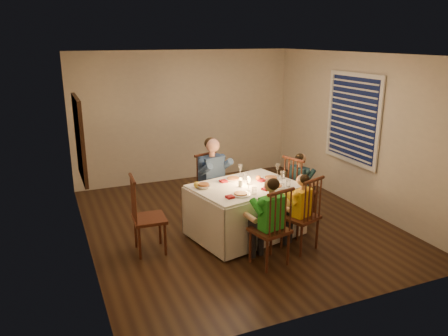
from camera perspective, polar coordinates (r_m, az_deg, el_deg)
name	(u,v)px	position (r m, az deg, el deg)	size (l,w,h in m)	color
ground	(236,223)	(7.00, 1.56, -7.14)	(5.00, 5.00, 0.00)	black
wall_left	(81,159)	(6.03, -18.20, 1.17)	(0.02, 5.00, 2.60)	#BEB2A2
wall_right	(357,131)	(7.77, 16.99, 4.62)	(0.02, 5.00, 2.60)	#BEB2A2
wall_back	(185,116)	(8.87, -5.09, 6.72)	(4.50, 0.02, 2.60)	#BEB2A2
ceiling	(237,54)	(6.40, 1.75, 14.65)	(5.00, 5.00, 0.00)	white
dining_table	(245,200)	(6.38, 2.76, -4.17)	(1.70, 1.38, 0.75)	white
chair_adult	(213,218)	(7.15, -1.42, -6.59)	(0.44, 0.42, 1.07)	#3E1811
chair_near_left	(269,263)	(5.86, 5.84, -12.27)	(0.44, 0.42, 1.07)	#3E1811
chair_near_right	(298,248)	(6.29, 9.70, -10.26)	(0.44, 0.42, 1.07)	#3E1811
chair_end	(298,219)	(7.23, 9.64, -6.58)	(0.44, 0.42, 1.07)	#3E1811
chair_extra	(151,251)	(6.21, -9.52, -10.64)	(0.45, 0.43, 1.09)	#3E1811
adult	(213,218)	(7.15, -1.42, -6.59)	(0.51, 0.47, 1.34)	navy
child_green	(269,263)	(5.86, 5.84, -12.27)	(0.41, 0.38, 1.18)	green
child_yellow	(298,248)	(6.29, 9.70, -10.26)	(0.36, 0.33, 1.08)	yellow
child_teal	(298,219)	(7.23, 9.64, -6.58)	(0.37, 0.34, 1.11)	#1B3644
setting_adult	(233,179)	(6.52, 1.21, -1.48)	(0.26, 0.26, 0.02)	white
setting_green	(241,195)	(5.90, 2.20, -3.48)	(0.26, 0.26, 0.02)	white
setting_yellow	(276,187)	(6.25, 6.75, -2.44)	(0.26, 0.26, 0.02)	white
setting_teal	(271,178)	(6.60, 6.15, -1.36)	(0.26, 0.26, 0.02)	white
candle_left	(240,183)	(6.23, 2.16, -1.98)	(0.06, 0.06, 0.10)	white
candle_right	(248,181)	(6.32, 3.20, -1.74)	(0.06, 0.06, 0.10)	white
squash	(197,185)	(6.19, -3.59, -2.19)	(0.09, 0.09, 0.09)	yellow
orange_fruit	(258,178)	(6.50, 4.51, -1.33)	(0.08, 0.08, 0.08)	orange
serving_bowl	(204,187)	(6.17, -2.68, -2.43)	(0.19, 0.19, 0.05)	white
wall_mirror	(80,139)	(6.28, -18.32, 3.63)	(0.06, 0.95, 1.15)	black
window_blinds	(352,119)	(7.78, 16.40, 6.19)	(0.07, 1.34, 1.54)	black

